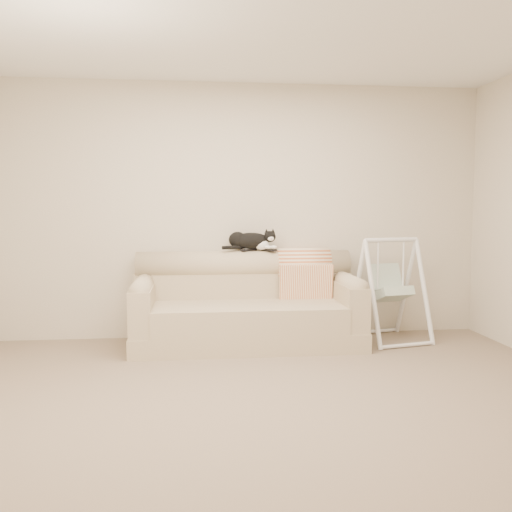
{
  "coord_description": "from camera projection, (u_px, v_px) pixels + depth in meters",
  "views": [
    {
      "loc": [
        -0.53,
        -3.87,
        1.35
      ],
      "look_at": [
        0.06,
        1.27,
        0.9
      ],
      "focal_mm": 40.0,
      "sensor_mm": 36.0,
      "label": 1
    }
  ],
  "objects": [
    {
      "name": "ground_plane",
      "position": [
        269.0,
        398.0,
        4.01
      ],
      "size": [
        5.0,
        5.0,
        0.0
      ],
      "primitive_type": "plane",
      "color": "brown",
      "rests_on": "ground"
    },
    {
      "name": "tuxedo_cat",
      "position": [
        251.0,
        241.0,
        5.78
      ],
      "size": [
        0.56,
        0.22,
        0.22
      ],
      "color": "black",
      "rests_on": "sofa"
    },
    {
      "name": "remote_a",
      "position": [
        249.0,
        250.0,
        5.79
      ],
      "size": [
        0.18,
        0.14,
        0.03
      ],
      "color": "black",
      "rests_on": "sofa"
    },
    {
      "name": "room_shell",
      "position": [
        269.0,
        180.0,
        3.88
      ],
      "size": [
        5.04,
        4.04,
        2.6
      ],
      "color": "#C0B49C",
      "rests_on": "ground"
    },
    {
      "name": "remote_b",
      "position": [
        269.0,
        250.0,
        5.78
      ],
      "size": [
        0.15,
        0.16,
        0.02
      ],
      "color": "black",
      "rests_on": "sofa"
    },
    {
      "name": "throw_blanket",
      "position": [
        303.0,
        267.0,
        5.84
      ],
      "size": [
        0.54,
        0.38,
        0.58
      ],
      "color": "#C55E2D",
      "rests_on": "sofa"
    },
    {
      "name": "baby_swing",
      "position": [
        390.0,
        289.0,
        5.72
      ],
      "size": [
        0.77,
        0.8,
        1.04
      ],
      "color": "white",
      "rests_on": "ground"
    },
    {
      "name": "sofa",
      "position": [
        246.0,
        309.0,
        5.58
      ],
      "size": [
        2.2,
        0.93,
        0.9
      ],
      "color": "tan",
      "rests_on": "ground"
    }
  ]
}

